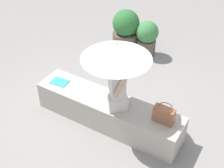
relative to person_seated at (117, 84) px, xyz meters
name	(u,v)px	position (x,y,z in m)	size (l,w,h in m)	color
ground_plane	(108,122)	(-0.17, 0.03, -0.85)	(14.00, 14.00, 0.00)	gray
stone_bench	(108,112)	(-0.17, 0.03, -0.62)	(2.39, 0.53, 0.47)	#A8A093
person_seated	(117,84)	(0.00, 0.00, 0.00)	(0.47, 0.48, 0.90)	beige
parasol	(117,51)	(0.00, -0.02, 0.55)	(0.95, 0.95, 1.08)	#B7B7BC
handbag_black	(164,115)	(0.73, 0.04, -0.26)	(0.29, 0.22, 0.26)	brown
magazine	(60,82)	(-1.09, 0.01, -0.38)	(0.28, 0.20, 0.01)	#339ED1
planter_near	(126,31)	(-1.05, 2.16, -0.39)	(0.57, 0.57, 0.94)	brown
planter_far	(147,38)	(-0.57, 2.22, -0.44)	(0.46, 0.46, 0.77)	brown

